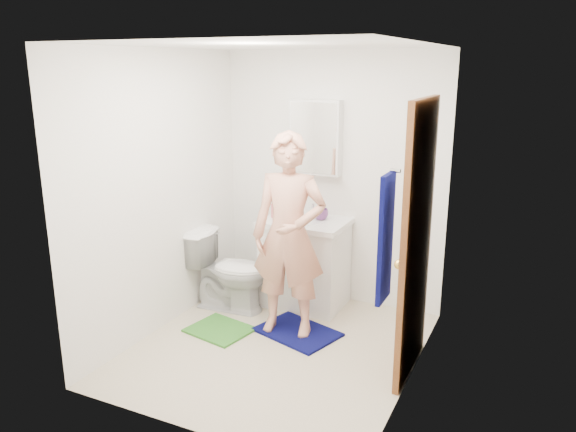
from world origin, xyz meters
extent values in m
cube|color=beige|center=(0.00, 0.00, -0.01)|extent=(2.20, 2.40, 0.02)
cube|color=white|center=(0.00, 0.00, 2.41)|extent=(2.20, 2.40, 0.02)
cube|color=white|center=(0.00, 1.21, 1.20)|extent=(2.20, 0.02, 2.40)
cube|color=white|center=(0.00, -1.21, 1.20)|extent=(2.20, 0.02, 2.40)
cube|color=white|center=(-1.11, 0.00, 1.20)|extent=(0.02, 2.40, 2.40)
cube|color=white|center=(1.11, 0.00, 1.20)|extent=(0.02, 2.40, 2.40)
cube|color=white|center=(-0.15, 0.91, 0.40)|extent=(0.75, 0.55, 0.80)
cube|color=white|center=(-0.15, 0.91, 0.83)|extent=(0.79, 0.59, 0.05)
cylinder|color=white|center=(-0.15, 0.91, 0.84)|extent=(0.40, 0.40, 0.03)
cylinder|color=silver|center=(-0.15, 1.09, 0.91)|extent=(0.03, 0.03, 0.12)
cube|color=white|center=(-0.15, 1.14, 1.60)|extent=(0.50, 0.12, 0.70)
cube|color=white|center=(-0.15, 1.08, 1.60)|extent=(0.46, 0.01, 0.66)
cube|color=brown|center=(1.07, 0.15, 1.02)|extent=(0.05, 0.80, 2.05)
sphere|color=gold|center=(1.03, -0.17, 0.95)|extent=(0.07, 0.07, 0.07)
cube|color=#080A4B|center=(1.03, -0.57, 1.25)|extent=(0.03, 0.24, 0.80)
cylinder|color=silver|center=(1.07, -0.57, 1.67)|extent=(0.06, 0.02, 0.02)
imported|color=white|center=(-0.76, 0.52, 0.38)|extent=(0.77, 0.48, 0.76)
cube|color=#080A4B|center=(0.05, 0.31, 0.01)|extent=(0.78, 0.66, 0.02)
cube|color=#3B8A2E|center=(-0.59, 0.06, 0.01)|extent=(0.59, 0.53, 0.02)
imported|color=#D16164|center=(-0.42, 0.87, 0.95)|extent=(0.12, 0.12, 0.20)
imported|color=#6F397F|center=(-0.02, 0.98, 0.90)|extent=(0.15, 0.15, 0.11)
imported|color=#E19B7F|center=(-0.03, 0.30, 0.89)|extent=(0.69, 0.51, 1.73)
camera|label=1|loc=(1.89, -3.74, 2.27)|focal=35.00mm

